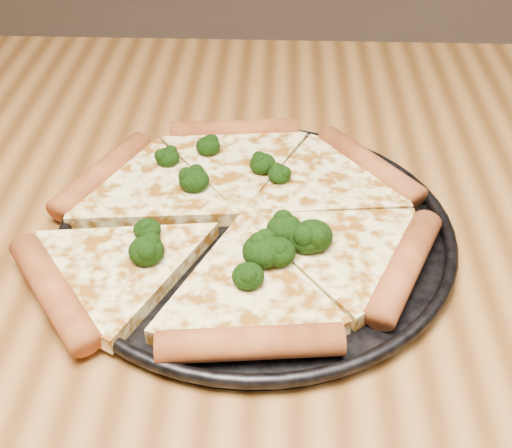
{
  "coord_description": "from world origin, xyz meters",
  "views": [
    {
      "loc": [
        -0.0,
        -0.45,
        1.13
      ],
      "look_at": [
        -0.02,
        0.02,
        0.77
      ],
      "focal_mm": 48.04,
      "sensor_mm": 36.0,
      "label": 1
    }
  ],
  "objects": [
    {
      "name": "broccoli_florets",
      "position": [
        -0.03,
        0.01,
        0.78
      ],
      "size": [
        0.17,
        0.21,
        0.02
      ],
      "color": "black",
      "rests_on": "pizza"
    },
    {
      "name": "dining_table",
      "position": [
        0.0,
        0.0,
        0.66
      ],
      "size": [
        1.2,
        0.9,
        0.75
      ],
      "color": "#95622E",
      "rests_on": "ground"
    },
    {
      "name": "pizza",
      "position": [
        -0.04,
        0.02,
        0.77
      ],
      "size": [
        0.36,
        0.33,
        0.03
      ],
      "rotation": [
        0.0,
        0.0,
        0.1
      ],
      "color": "#F9EC98",
      "rests_on": "pizza_pan"
    },
    {
      "name": "pizza_pan",
      "position": [
        -0.02,
        0.02,
        0.76
      ],
      "size": [
        0.34,
        0.34,
        0.02
      ],
      "color": "black",
      "rests_on": "dining_table"
    }
  ]
}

